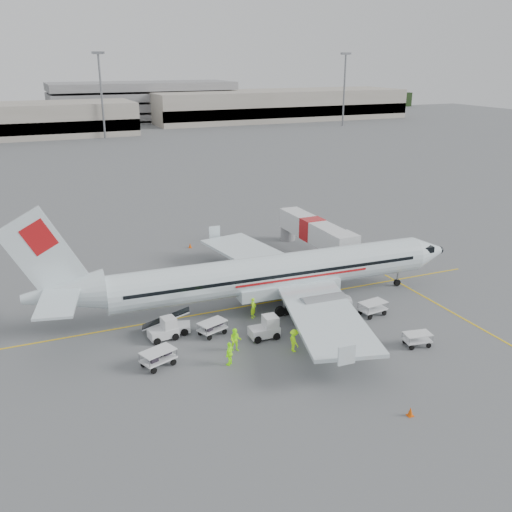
{
  "coord_description": "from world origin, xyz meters",
  "views": [
    {
      "loc": [
        -19.13,
        -42.62,
        20.71
      ],
      "look_at": [
        0.0,
        2.0,
        3.8
      ],
      "focal_mm": 40.0,
      "sensor_mm": 36.0,
      "label": 1
    }
  ],
  "objects_px": {
    "tug_fore": "(313,299)",
    "tug_aft": "(163,329)",
    "aircraft": "(275,249)",
    "belt_loader": "(168,319)",
    "tug_mid": "(264,328)",
    "jet_bridge": "(312,237)"
  },
  "relations": [
    {
      "from": "tug_fore",
      "to": "jet_bridge",
      "type": "bearing_deg",
      "value": 63.25
    },
    {
      "from": "aircraft",
      "to": "tug_fore",
      "type": "relative_size",
      "value": 19.2
    },
    {
      "from": "tug_aft",
      "to": "tug_fore",
      "type": "bearing_deg",
      "value": -4.38
    },
    {
      "from": "tug_fore",
      "to": "tug_aft",
      "type": "bearing_deg",
      "value": -175.73
    },
    {
      "from": "jet_bridge",
      "to": "tug_fore",
      "type": "xyz_separation_m",
      "value": [
        -6.78,
        -12.72,
        -1.27
      ]
    },
    {
      "from": "jet_bridge",
      "to": "tug_mid",
      "type": "bearing_deg",
      "value": -129.86
    },
    {
      "from": "tug_fore",
      "to": "tug_mid",
      "type": "bearing_deg",
      "value": -148.97
    },
    {
      "from": "aircraft",
      "to": "tug_aft",
      "type": "relative_size",
      "value": 17.13
    },
    {
      "from": "tug_fore",
      "to": "tug_aft",
      "type": "xyz_separation_m",
      "value": [
        -13.59,
        -0.7,
        0.09
      ]
    },
    {
      "from": "aircraft",
      "to": "jet_bridge",
      "type": "bearing_deg",
      "value": 50.79
    },
    {
      "from": "tug_fore",
      "to": "aircraft",
      "type": "bearing_deg",
      "value": 150.47
    },
    {
      "from": "tug_mid",
      "to": "tug_aft",
      "type": "distance_m",
      "value": 7.85
    },
    {
      "from": "jet_bridge",
      "to": "belt_loader",
      "type": "relative_size",
      "value": 3.41
    },
    {
      "from": "aircraft",
      "to": "belt_loader",
      "type": "bearing_deg",
      "value": -168.66
    },
    {
      "from": "belt_loader",
      "to": "tug_mid",
      "type": "bearing_deg",
      "value": -14.77
    },
    {
      "from": "tug_fore",
      "to": "tug_aft",
      "type": "height_order",
      "value": "tug_aft"
    },
    {
      "from": "aircraft",
      "to": "tug_mid",
      "type": "distance_m",
      "value": 7.66
    },
    {
      "from": "tug_fore",
      "to": "tug_mid",
      "type": "xyz_separation_m",
      "value": [
        -6.29,
        -3.59,
        0.13
      ]
    },
    {
      "from": "jet_bridge",
      "to": "tug_aft",
      "type": "xyz_separation_m",
      "value": [
        -20.37,
        -13.42,
        -1.17
      ]
    },
    {
      "from": "belt_loader",
      "to": "tug_aft",
      "type": "distance_m",
      "value": 1.19
    },
    {
      "from": "aircraft",
      "to": "jet_bridge",
      "type": "xyz_separation_m",
      "value": [
        9.73,
        10.95,
        -3.19
      ]
    },
    {
      "from": "tug_fore",
      "to": "tug_mid",
      "type": "height_order",
      "value": "tug_mid"
    }
  ]
}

